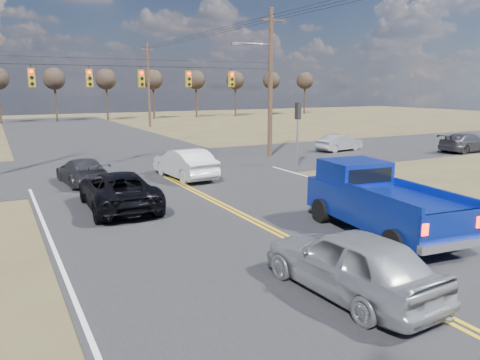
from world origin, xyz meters
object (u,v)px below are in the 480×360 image
dgrey_car_queue (82,171)px  white_car_queue (185,163)px  silver_suv (350,262)px  cross_car_east_far (466,143)px  cross_car_east_near (340,143)px  pickup_truck (378,201)px  black_suv (118,190)px

dgrey_car_queue → white_car_queue: bearing=164.6°
white_car_queue → silver_suv: bearing=79.0°
white_car_queue → cross_car_east_far: bearing=175.0°
silver_suv → white_car_queue: 15.34m
white_car_queue → cross_car_east_near: white_car_queue is taller
white_car_queue → dgrey_car_queue: (-5.11, 0.97, -0.15)m
pickup_truck → white_car_queue: (-2.16, 11.99, -0.30)m
pickup_truck → cross_car_east_near: pickup_truck is taller
pickup_truck → white_car_queue: pickup_truck is taller
dgrey_car_queue → cross_car_east_near: size_ratio=1.16×
cross_car_east_far → silver_suv: bearing=119.2°
black_suv → white_car_queue: bearing=-132.5°
white_car_queue → dgrey_car_queue: white_car_queue is taller
silver_suv → cross_car_east_near: silver_suv is taller
pickup_truck → cross_car_east_near: bearing=59.8°
white_car_queue → black_suv: bearing=41.2°
silver_suv → cross_car_east_far: 28.46m
silver_suv → cross_car_east_far: size_ratio=0.98×
cross_car_east_near → white_car_queue: bearing=99.0°
black_suv → white_car_queue: (4.68, 4.75, 0.04)m
pickup_truck → cross_car_east_far: bearing=36.2°
pickup_truck → cross_car_east_far: size_ratio=1.29×
black_suv → cross_car_east_near: 21.20m
black_suv → cross_car_east_far: size_ratio=1.13×
pickup_truck → black_suv: pickup_truck is taller
cross_car_east_near → cross_car_east_far: (8.06, -4.86, 0.06)m
cross_car_east_near → pickup_truck: bearing=134.9°
dgrey_car_queue → pickup_truck: bearing=114.6°
cross_car_east_near → black_suv: bearing=107.4°
dgrey_car_queue → cross_car_east_near: bearing=-174.1°
silver_suv → black_suv: silver_suv is taller
black_suv → cross_car_east_near: size_ratio=1.41×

